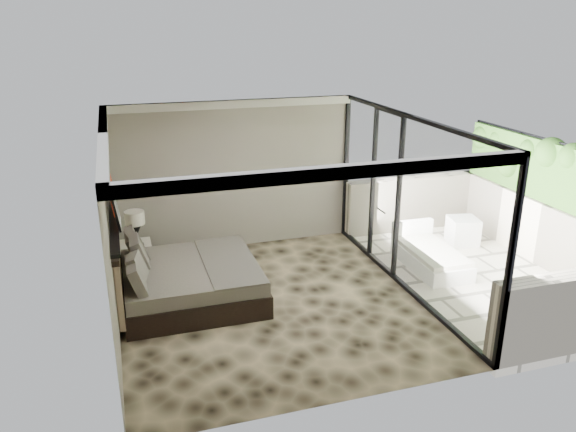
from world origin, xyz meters
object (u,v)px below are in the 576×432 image
object	(u,v)px
bed	(184,280)
lounger	(430,256)
nightstand	(136,257)
table_lamp	(135,224)
ottoman	(463,231)

from	to	relation	value
bed	lounger	xyz separation A→B (m)	(4.31, -0.02, -0.16)
bed	nightstand	xyz separation A→B (m)	(-0.67, 1.29, -0.07)
nightstand	table_lamp	world-z (taller)	table_lamp
bed	nightstand	size ratio (longest dim) A/B	3.86
bed	lounger	world-z (taller)	bed
nightstand	ottoman	distance (m)	6.17
nightstand	table_lamp	bearing A→B (deg)	-32.30
nightstand	table_lamp	size ratio (longest dim) A/B	0.93
nightstand	lounger	size ratio (longest dim) A/B	0.34
table_lamp	nightstand	bearing A→B (deg)	137.50
lounger	bed	bearing A→B (deg)	-178.74
bed	nightstand	world-z (taller)	bed
lounger	ottoman	bearing A→B (deg)	34.34
bed	table_lamp	distance (m)	1.50
bed	table_lamp	world-z (taller)	bed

